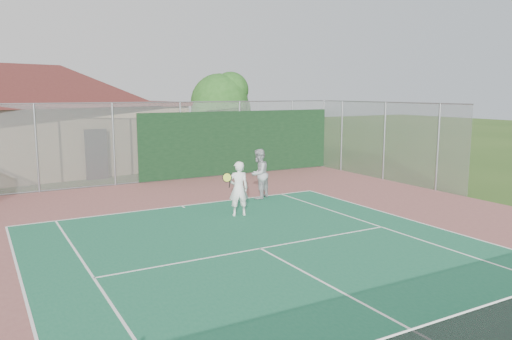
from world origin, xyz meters
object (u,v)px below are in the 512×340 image
Objects in this scene: tree at (221,105)px; clubhouse at (31,108)px; player_white_front at (238,189)px; player_grey_back at (259,174)px.

clubhouse is at bearing 157.72° from tree.
tree is at bearing -30.71° from clubhouse.
clubhouse reaches higher than tree.
clubhouse is 3.14× the size of tree.
player_grey_back is at bearing -120.20° from player_white_front.
clubhouse is at bearing -92.94° from player_grey_back.
player_grey_back is (-2.34, -8.06, -2.36)m from tree.
tree reaches higher than player_white_front.
player_grey_back is (1.88, 1.95, 0.04)m from player_white_front.
player_grey_back reaches higher than player_white_front.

